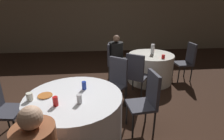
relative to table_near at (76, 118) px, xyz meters
name	(u,v)px	position (x,y,z in m)	size (l,w,h in m)	color
ground_plane	(83,131)	(0.07, 0.13, -0.37)	(16.00, 16.00, 0.00)	#382319
wall_back	(88,17)	(0.07, 5.24, 1.03)	(16.00, 0.06, 2.80)	gray
table_near	(76,118)	(0.00, 0.00, 0.00)	(1.35, 1.35, 0.73)	silver
table_far	(150,68)	(1.71, 1.96, 0.00)	(1.13, 1.13, 0.73)	white
chair_near_east	(147,97)	(1.09, 0.11, 0.22)	(0.44, 0.44, 0.98)	#383842
chair_near_northeast	(116,79)	(0.69, 0.85, 0.22)	(0.56, 0.56, 0.98)	#383842
chair_far_southwest	(136,72)	(1.15, 1.15, 0.22)	(0.56, 0.56, 0.98)	#383842
chair_far_east	(187,59)	(2.69, 1.97, 0.22)	(0.41, 0.41, 0.98)	#383842
chair_far_west	(112,59)	(0.74, 2.14, 0.22)	(0.47, 0.47, 0.98)	#383842
person_black_shirt	(119,58)	(0.90, 2.11, 0.25)	(0.51, 0.39, 1.19)	#282828
pizza_plate_near	(45,96)	(-0.39, 0.02, 0.37)	(0.21, 0.21, 0.02)	white
soda_can_red	(55,101)	(-0.19, -0.23, 0.43)	(0.07, 0.07, 0.12)	red
soda_can_silver	(79,99)	(0.10, -0.20, 0.43)	(0.07, 0.07, 0.12)	silver
soda_can_blue	(84,85)	(0.14, 0.19, 0.43)	(0.07, 0.07, 0.12)	#1E38A5
cup_near	(30,97)	(-0.56, -0.07, 0.42)	(0.08, 0.08, 0.11)	silver
bottle_far	(153,49)	(1.73, 1.96, 0.49)	(0.09, 0.09, 0.26)	white
cup_far	(163,56)	(1.88, 1.60, 0.41)	(0.08, 0.08, 0.09)	red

